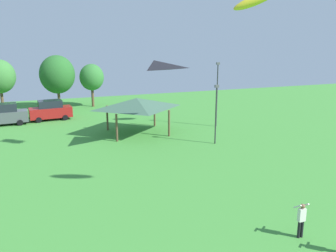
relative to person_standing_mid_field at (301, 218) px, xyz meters
The scene contains 11 objects.
person_standing_mid_field is the anchor object (origin of this frame).
kite_flying_1 23.76m from the person_standing_mid_field, 64.04° to the left, with size 4.47×2.57×2.50m.
kite_flying_11 17.58m from the person_standing_mid_field, 96.51° to the left, with size 3.63×2.97×0.66m.
parked_car_second_from_left 33.47m from the person_standing_mid_field, 116.42° to the left, with size 4.87×2.21×2.41m.
parked_car_third_from_left 32.46m from the person_standing_mid_field, 107.97° to the left, with size 4.91×2.36×2.34m.
park_pavilion 21.79m from the person_standing_mid_field, 95.52° to the left, with size 6.71×5.82×3.60m.
light_post_0 16.04m from the person_standing_mid_field, 77.08° to the left, with size 0.36×0.20×5.39m.
light_post_2 22.59m from the person_standing_mid_field, 72.42° to the left, with size 0.36×0.20×6.91m.
treeline_tree_2 41.25m from the person_standing_mid_field, 112.38° to the left, with size 3.93×3.93×6.79m.
treeline_tree_3 39.23m from the person_standing_mid_field, 102.66° to the left, with size 4.68×4.68×7.19m.
treeline_tree_4 38.11m from the person_standing_mid_field, 96.09° to the left, with size 3.32×3.32×5.95m.
Camera 1 is at (-4.80, 1.75, 9.36)m, focal length 38.00 mm.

